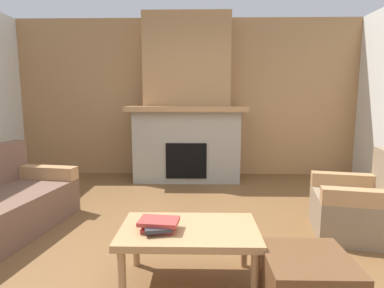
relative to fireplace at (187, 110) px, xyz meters
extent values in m
plane|color=brown|center=(0.00, -2.62, -1.16)|extent=(9.00, 9.00, 0.00)
cube|color=#A87A4C|center=(0.00, 0.38, 0.19)|extent=(6.00, 0.12, 2.70)
cube|color=gray|center=(0.00, -0.03, -0.59)|extent=(1.70, 0.70, 1.15)
cube|color=black|center=(0.00, -0.36, -0.78)|extent=(0.64, 0.08, 0.56)
cube|color=#A87A4C|center=(0.00, -0.08, 0.03)|extent=(1.90, 0.82, 0.08)
cube|color=#A87A4C|center=(0.00, 0.07, 0.80)|extent=(1.40, 0.50, 1.47)
cube|color=tan|center=(-1.68, -1.57, -0.69)|extent=(0.85, 0.29, 0.15)
cube|color=#847056|center=(1.76, -2.19, -0.96)|extent=(0.90, 0.90, 0.40)
cube|color=tan|center=(1.82, -1.88, -0.69)|extent=(0.77, 0.29, 0.15)
cube|color=tan|center=(1.69, -2.49, -0.69)|extent=(0.77, 0.29, 0.15)
cube|color=tan|center=(0.12, -3.06, -0.76)|extent=(1.00, 0.60, 0.05)
cylinder|color=tan|center=(-0.32, -3.30, -0.97)|extent=(0.06, 0.06, 0.38)
cylinder|color=tan|center=(0.56, -3.30, -0.97)|extent=(0.06, 0.06, 0.38)
cylinder|color=tan|center=(-0.32, -2.82, -0.97)|extent=(0.06, 0.06, 0.38)
cylinder|color=tan|center=(0.56, -2.82, -0.97)|extent=(0.06, 0.06, 0.38)
cube|color=brown|center=(0.87, -3.41, -0.96)|extent=(0.52, 0.52, 0.40)
cube|color=#B23833|center=(-0.09, -3.11, -0.72)|extent=(0.24, 0.16, 0.03)
cube|color=#2D2D33|center=(-0.10, -3.12, -0.70)|extent=(0.22, 0.25, 0.02)
cube|color=#B23833|center=(-0.09, -3.11, -0.67)|extent=(0.30, 0.21, 0.03)
camera|label=1|loc=(0.19, -5.22, 0.20)|focal=29.38mm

